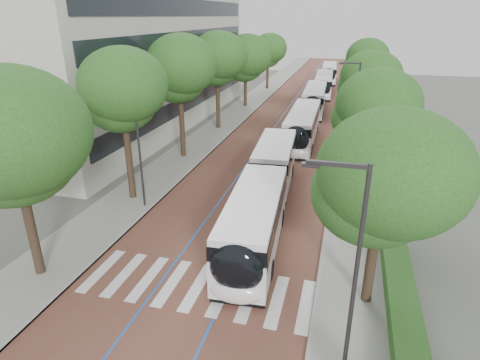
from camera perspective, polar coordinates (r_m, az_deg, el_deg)
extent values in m
plane|color=#51544C|center=(18.62, -7.83, -16.57)|extent=(160.00, 160.00, 0.00)
cube|color=brown|center=(54.80, 8.49, 9.89)|extent=(11.00, 140.00, 0.02)
cube|color=gray|center=(56.11, 0.76, 10.47)|extent=(4.00, 140.00, 0.12)
cube|color=gray|center=(54.47, 16.44, 9.21)|extent=(4.00, 140.00, 0.12)
cube|color=gray|center=(55.69, 2.68, 10.36)|extent=(0.20, 140.00, 0.14)
cube|color=gray|center=(54.45, 14.42, 9.41)|extent=(0.20, 140.00, 0.14)
cube|color=silver|center=(21.33, -19.04, -12.03)|extent=(0.55, 3.60, 0.01)
cube|color=silver|center=(20.72, -16.09, -12.74)|extent=(0.55, 3.60, 0.01)
cube|color=silver|center=(20.17, -12.94, -13.45)|extent=(0.55, 3.60, 0.01)
cube|color=silver|center=(19.68, -9.61, -14.16)|extent=(0.55, 3.60, 0.01)
cube|color=silver|center=(19.27, -6.10, -14.86)|extent=(0.55, 3.60, 0.01)
cube|color=silver|center=(18.92, -2.43, -15.52)|extent=(0.55, 3.60, 0.01)
cube|color=silver|center=(18.66, 1.39, -16.14)|extent=(0.55, 3.60, 0.01)
cube|color=silver|center=(18.47, 5.32, -16.71)|extent=(0.55, 3.60, 0.01)
cube|color=silver|center=(18.37, 9.34, -17.21)|extent=(0.55, 3.60, 0.01)
cube|color=#2251AA|center=(54.99, 6.82, 10.03)|extent=(0.12, 126.00, 0.01)
cube|color=#2251AA|center=(54.64, 10.18, 9.76)|extent=(0.12, 126.00, 0.01)
cube|color=#B1B0A4|center=(48.72, -17.36, 15.96)|extent=(18.00, 40.00, 14.00)
cube|color=black|center=(45.23, -6.78, 11.22)|extent=(0.12, 38.00, 1.60)
cube|color=black|center=(44.72, -6.97, 15.24)|extent=(0.12, 38.00, 1.60)
cube|color=black|center=(44.45, -7.18, 19.33)|extent=(0.12, 38.00, 1.60)
cube|color=black|center=(44.40, -7.38, 23.20)|extent=(0.12, 38.00, 1.60)
cube|color=#194718|center=(17.53, 22.56, -19.09)|extent=(1.20, 14.00, 0.80)
cylinder|color=#2F2F32|center=(12.70, 15.86, -14.97)|extent=(0.14, 0.14, 8.00)
cube|color=#2F2F32|center=(10.83, 13.80, 2.15)|extent=(1.70, 0.12, 0.12)
cube|color=#2F2F32|center=(10.88, 10.09, 2.11)|extent=(0.50, 0.20, 0.10)
cylinder|color=#2F2F32|center=(36.00, 16.11, 9.46)|extent=(0.14, 0.14, 8.00)
cube|color=#2F2F32|center=(35.39, 15.47, 15.74)|extent=(1.70, 0.12, 0.12)
cube|color=#2F2F32|center=(35.40, 14.28, 15.73)|extent=(0.50, 0.20, 0.10)
cylinder|color=#2F2F32|center=(25.58, -14.17, 4.59)|extent=(0.14, 0.14, 8.00)
cylinder|color=black|center=(21.10, -27.49, -6.54)|extent=(0.44, 0.44, 4.68)
ellipsoid|color=#1F4C18|center=(19.60, -29.68, 4.47)|extent=(6.48, 6.48, 5.51)
cylinder|color=black|center=(27.57, -15.44, 2.25)|extent=(0.44, 0.44, 5.06)
ellipsoid|color=#1F4C18|center=(26.41, -16.47, 11.65)|extent=(5.45, 5.45, 4.63)
cylinder|color=black|center=(35.20, -8.22, 7.29)|extent=(0.44, 0.44, 5.22)
ellipsoid|color=#1F4C18|center=(34.29, -8.67, 14.97)|extent=(5.78, 5.78, 4.91)
cylinder|color=black|center=(44.32, -3.14, 10.52)|extent=(0.44, 0.44, 5.11)
ellipsoid|color=#1F4C18|center=(43.61, -3.28, 16.51)|extent=(5.86, 5.86, 4.98)
cylinder|color=black|center=(55.71, 0.77, 12.61)|extent=(0.44, 0.44, 4.37)
ellipsoid|color=#1F4C18|center=(55.18, 0.79, 16.67)|extent=(6.48, 6.48, 5.51)
cylinder|color=black|center=(70.19, 3.91, 14.55)|extent=(0.44, 0.44, 4.27)
ellipsoid|color=#1F4C18|center=(69.77, 4.00, 17.71)|extent=(5.75, 5.75, 4.89)
cylinder|color=black|center=(18.08, 18.14, -11.16)|extent=(0.44, 0.44, 3.98)
ellipsoid|color=#1F4C18|center=(16.44, 19.63, -0.56)|extent=(5.80, 5.80, 4.93)
cylinder|color=black|center=(28.89, 17.42, 1.92)|extent=(0.44, 0.44, 4.09)
ellipsoid|color=#1F4C18|center=(27.88, 18.30, 9.10)|extent=(5.46, 5.46, 4.64)
cylinder|color=black|center=(42.35, 17.05, 8.23)|extent=(0.44, 0.44, 3.98)
ellipsoid|color=#1F4C18|center=(41.67, 17.62, 13.05)|extent=(5.89, 5.89, 5.01)
cylinder|color=black|center=(58.01, 16.85, 12.03)|extent=(0.44, 0.44, 4.29)
ellipsoid|color=#1F4C18|center=(57.50, 17.30, 15.85)|extent=(5.54, 5.54, 4.71)
cylinder|color=black|center=(25.45, 3.87, -0.49)|extent=(2.36, 1.06, 2.30)
cube|color=silver|center=(21.10, 2.01, -7.10)|extent=(3.15, 9.51, 1.82)
cube|color=black|center=(20.56, 2.05, -4.34)|extent=(3.18, 9.33, 0.97)
cube|color=silver|center=(20.28, 2.08, -2.72)|extent=(3.09, 9.32, 0.31)
cube|color=black|center=(21.66, 1.97, -9.61)|extent=(3.08, 9.14, 0.35)
cube|color=silver|center=(29.63, 4.92, 1.79)|extent=(3.04, 7.90, 1.82)
cube|color=black|center=(29.25, 5.00, 3.88)|extent=(3.07, 7.75, 0.97)
cube|color=silver|center=(29.05, 5.04, 5.08)|extent=(2.98, 7.74, 0.31)
cube|color=black|center=(30.02, 4.86, -0.16)|extent=(2.97, 7.58, 0.35)
ellipsoid|color=black|center=(16.93, -0.46, -12.34)|extent=(2.42, 1.26, 2.28)
ellipsoid|color=silver|center=(17.56, -0.48, -15.49)|extent=(2.41, 1.16, 1.14)
cylinder|color=black|center=(19.79, -2.40, -11.91)|extent=(0.37, 1.02, 1.00)
cylinder|color=black|center=(19.47, 4.25, -12.61)|extent=(0.37, 1.02, 1.00)
cylinder|color=black|center=(31.57, 3.18, 1.68)|extent=(0.37, 1.02, 1.00)
cylinder|color=black|center=(31.37, 7.27, 1.39)|extent=(0.37, 1.02, 1.00)
cylinder|color=black|center=(24.30, 0.51, -4.91)|extent=(0.37, 1.02, 1.00)
cylinder|color=black|center=(24.04, 5.83, -5.36)|extent=(0.37, 1.02, 1.00)
cube|color=silver|center=(39.96, 8.88, 7.06)|extent=(2.70, 12.04, 1.82)
cube|color=black|center=(39.68, 8.97, 8.65)|extent=(2.73, 11.80, 0.97)
cube|color=silver|center=(39.54, 9.03, 9.55)|extent=(2.64, 11.80, 0.31)
cube|color=black|center=(40.26, 8.79, 5.57)|extent=(2.64, 11.56, 0.35)
ellipsoid|color=black|center=(34.16, 7.93, 5.77)|extent=(2.37, 1.14, 2.28)
ellipsoid|color=silver|center=(34.45, 7.82, 3.93)|extent=(2.37, 1.04, 1.14)
cylinder|color=black|center=(36.86, 6.48, 4.64)|extent=(0.32, 1.00, 1.00)
cylinder|color=black|center=(36.65, 9.98, 4.34)|extent=(0.32, 1.00, 1.00)
cylinder|color=black|center=(43.92, 7.86, 7.48)|extent=(0.32, 1.00, 1.00)
cylinder|color=black|center=(43.74, 10.82, 7.23)|extent=(0.32, 1.00, 1.00)
cube|color=silver|center=(53.43, 10.54, 10.82)|extent=(2.91, 12.08, 1.82)
cube|color=black|center=(53.22, 10.63, 12.02)|extent=(2.94, 11.84, 0.97)
cube|color=silver|center=(53.12, 10.68, 12.70)|extent=(2.85, 11.84, 0.31)
cube|color=black|center=(53.66, 10.46, 9.68)|extent=(2.85, 11.60, 0.35)
ellipsoid|color=black|center=(47.56, 10.19, 10.35)|extent=(2.39, 1.18, 2.28)
ellipsoid|color=silver|center=(47.75, 10.09, 9.00)|extent=(2.38, 1.08, 1.14)
cylinder|color=black|center=(50.14, 8.93, 9.28)|extent=(0.33, 1.01, 1.00)
cylinder|color=black|center=(50.03, 11.54, 9.07)|extent=(0.33, 1.01, 1.00)
cylinder|color=black|center=(57.36, 9.57, 10.88)|extent=(0.33, 1.01, 1.00)
cylinder|color=black|center=(57.27, 11.86, 10.70)|extent=(0.33, 1.01, 1.00)
cube|color=silver|center=(65.92, 11.79, 12.87)|extent=(3.00, 12.09, 1.82)
cube|color=black|center=(65.75, 11.87, 13.85)|extent=(3.03, 11.86, 0.97)
cube|color=silver|center=(65.66, 11.91, 14.40)|extent=(2.94, 11.85, 0.31)
cube|color=black|center=(66.10, 11.71, 11.94)|extent=(2.93, 11.61, 0.35)
ellipsoid|color=black|center=(60.02, 11.67, 12.70)|extent=(2.39, 1.20, 2.28)
ellipsoid|color=silver|center=(60.17, 11.58, 11.62)|extent=(2.39, 1.10, 1.14)
cylinder|color=black|center=(62.53, 10.57, 11.75)|extent=(0.34, 1.01, 1.00)
cylinder|color=black|center=(62.48, 12.68, 11.58)|extent=(0.34, 1.01, 1.00)
cylinder|color=black|center=(69.82, 10.89, 12.82)|extent=(0.34, 1.01, 1.00)
cylinder|color=black|center=(69.78, 12.78, 12.66)|extent=(0.34, 1.01, 1.00)
cube|color=silver|center=(79.68, 12.55, 14.39)|extent=(3.06, 12.10, 1.82)
cube|color=black|center=(79.54, 12.62, 15.20)|extent=(3.09, 11.87, 0.97)
cube|color=silver|center=(79.47, 12.66, 15.66)|extent=(3.00, 11.86, 0.31)
cube|color=black|center=(79.83, 12.48, 13.62)|extent=(2.98, 11.62, 0.35)
ellipsoid|color=black|center=(73.79, 12.53, 14.37)|extent=(2.40, 1.21, 2.28)
ellipsoid|color=silver|center=(73.90, 12.46, 13.49)|extent=(2.39, 1.11, 1.14)
cylinder|color=black|center=(76.24, 11.59, 13.55)|extent=(0.35, 1.01, 1.00)
cylinder|color=black|center=(76.23, 13.33, 13.40)|extent=(0.35, 1.01, 1.00)
cylinder|color=black|center=(83.56, 11.74, 14.28)|extent=(0.35, 1.01, 1.00)
cylinder|color=black|center=(83.56, 13.33, 14.15)|extent=(0.35, 1.01, 1.00)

